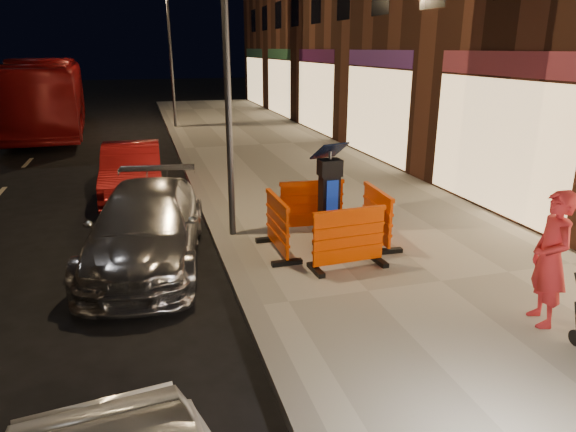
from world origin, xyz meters
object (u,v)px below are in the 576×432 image
object	(u,v)px
barrier_kerbside	(277,225)
barrier_front	(349,239)
car_red	(135,196)
man	(551,259)
car_silver	(149,262)
bus_doubledecker	(53,133)
barrier_bldgside	(377,216)
barrier_back	(312,206)
parking_kiosk	(329,199)

from	to	relation	value
barrier_kerbside	barrier_front	bearing A→B (deg)	-135.90
car_red	man	xyz separation A→B (m)	(5.18, -8.32, 1.05)
car_red	car_silver	bearing A→B (deg)	-85.72
car_red	bus_doubledecker	world-z (taller)	bus_doubledecker
barrier_front	barrier_bldgside	world-z (taller)	same
car_silver	bus_doubledecker	xyz separation A→B (m)	(-3.77, 16.24, 0.00)
barrier_back	bus_doubledecker	size ratio (longest dim) A/B	0.11
barrier_back	barrier_front	bearing A→B (deg)	-85.90
car_silver	car_red	world-z (taller)	car_red
barrier_front	barrier_bldgside	bearing A→B (deg)	41.10
barrier_front	barrier_bldgside	size ratio (longest dim) A/B	1.00
barrier_front	bus_doubledecker	xyz separation A→B (m)	(-6.93, 17.75, -0.66)
barrier_kerbside	car_silver	bearing A→B (deg)	75.01
parking_kiosk	car_silver	xyz separation A→B (m)	(-3.16, 0.55, -1.06)
parking_kiosk	car_silver	size ratio (longest dim) A/B	0.40
parking_kiosk	car_red	world-z (taller)	parking_kiosk
parking_kiosk	car_red	bearing A→B (deg)	125.23
man	bus_doubledecker	bearing A→B (deg)	-140.81
car_silver	bus_doubledecker	distance (m)	16.68
parking_kiosk	barrier_front	distance (m)	1.03
man	car_red	bearing A→B (deg)	-132.33
barrier_front	car_silver	world-z (taller)	barrier_front
barrier_back	man	xyz separation A→B (m)	(1.78, -4.26, 0.40)
car_red	barrier_bldgside	bearing A→B (deg)	-47.88
barrier_kerbside	car_silver	distance (m)	2.37
car_silver	bus_doubledecker	bearing A→B (deg)	111.53
barrier_bldgside	car_silver	size ratio (longest dim) A/B	0.29
car_red	bus_doubledecker	xyz separation A→B (m)	(-3.53, 11.78, 0.00)
car_red	bus_doubledecker	distance (m)	12.30
barrier_kerbside	bus_doubledecker	world-z (taller)	bus_doubledecker
barrier_back	parking_kiosk	bearing A→B (deg)	-85.90
barrier_front	car_silver	bearing A→B (deg)	150.63
barrier_kerbside	bus_doubledecker	distance (m)	17.84
barrier_front	barrier_kerbside	xyz separation A→B (m)	(-0.95, 0.95, 0.00)
parking_kiosk	car_red	size ratio (longest dim) A/B	0.45
barrier_back	bus_doubledecker	xyz separation A→B (m)	(-6.93, 15.85, -0.66)
barrier_front	bus_doubledecker	bearing A→B (deg)	107.42
barrier_kerbside	car_red	world-z (taller)	barrier_kerbside
parking_kiosk	barrier_kerbside	distance (m)	1.03
bus_doubledecker	parking_kiosk	bearing A→B (deg)	-71.44
barrier_back	car_red	distance (m)	5.34
parking_kiosk	car_red	xyz separation A→B (m)	(-3.40, 5.02, -1.06)
barrier_bldgside	man	world-z (taller)	man
barrier_kerbside	bus_doubledecker	xyz separation A→B (m)	(-5.98, 16.80, -0.66)
parking_kiosk	car_silver	distance (m)	3.38
barrier_kerbside	man	distance (m)	4.31
barrier_back	man	size ratio (longest dim) A/B	0.72
barrier_front	bus_doubledecker	size ratio (longest dim) A/B	0.11
barrier_kerbside	parking_kiosk	bearing A→B (deg)	-90.90
car_red	barrier_front	bearing A→B (deg)	-59.13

